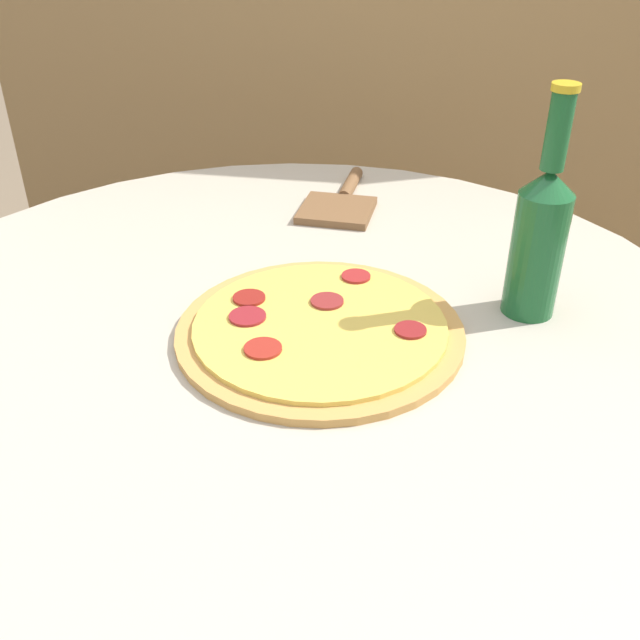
{
  "coord_description": "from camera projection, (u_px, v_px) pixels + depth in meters",
  "views": [
    {
      "loc": [
        0.17,
        -0.73,
        1.15
      ],
      "look_at": [
        0.05,
        -0.04,
        0.71
      ],
      "focal_mm": 40.0,
      "sensor_mm": 36.0,
      "label": 1
    }
  ],
  "objects": [
    {
      "name": "table",
      "position": [
        287.0,
        407.0,
        0.95
      ],
      "size": [
        1.08,
        1.08,
        0.69
      ],
      "color": "#B2A893",
      "rests_on": "ground_plane"
    },
    {
      "name": "pizza_paddle",
      "position": [
        341.0,
        203.0,
        1.15
      ],
      "size": [
        0.12,
        0.23,
        0.02
      ],
      "rotation": [
        0.0,
        0.0,
        1.52
      ],
      "color": "brown",
      "rests_on": "table"
    },
    {
      "name": "fence_panel",
      "position": [
        368.0,
        40.0,
        1.48
      ],
      "size": [
        1.7,
        0.04,
        1.72
      ],
      "color": "olive",
      "rests_on": "ground_plane"
    },
    {
      "name": "pizza",
      "position": [
        320.0,
        329.0,
        0.83
      ],
      "size": [
        0.34,
        0.34,
        0.02
      ],
      "color": "#C68E47",
      "rests_on": "table"
    },
    {
      "name": "beer_bottle",
      "position": [
        540.0,
        235.0,
        0.82
      ],
      "size": [
        0.06,
        0.06,
        0.27
      ],
      "color": "#195628",
      "rests_on": "table"
    }
  ]
}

